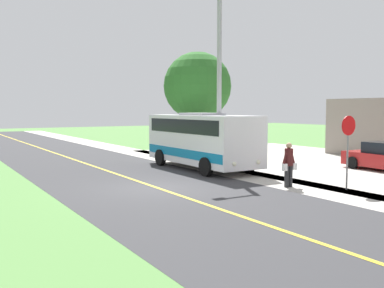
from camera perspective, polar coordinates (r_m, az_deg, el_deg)
ground_plane at (r=17.62m, az=-4.58°, el=-5.69°), size 120.00×120.00×0.00m
road_surface at (r=17.62m, az=-4.58°, el=-5.68°), size 8.00×100.00×0.01m
sidewalk at (r=20.46m, az=8.59°, el=-4.29°), size 2.40×100.00×0.01m
road_centre_line at (r=17.62m, az=-4.58°, el=-5.67°), size 0.16×100.00×0.00m
shuttle_bus_front at (r=22.96m, az=1.28°, el=0.77°), size 2.74×7.60×2.93m
pedestrian_with_bags at (r=18.02m, az=12.44°, el=-2.44°), size 0.72×0.34×1.80m
stop_sign at (r=17.92m, az=19.59°, el=0.55°), size 0.76×0.07×2.88m
street_light_pole at (r=22.39m, az=3.31°, el=8.83°), size 1.97×0.24×8.78m
tree_curbside at (r=28.70m, az=0.72°, el=7.51°), size 4.40×4.40×6.82m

